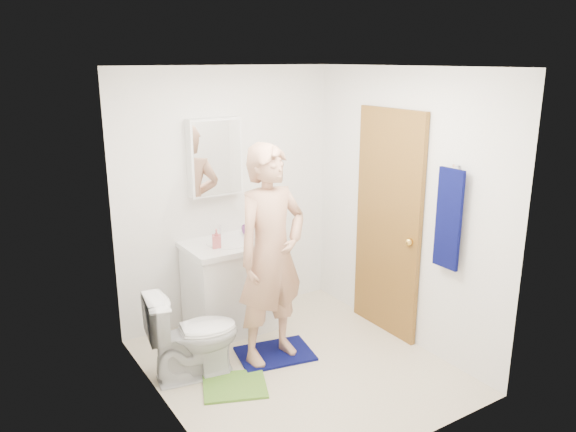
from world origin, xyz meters
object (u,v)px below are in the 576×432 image
at_px(vanity_cabinet, 230,289).
at_px(towel, 449,219).
at_px(toothbrush_cup, 248,230).
at_px(toilet, 193,334).
at_px(man, 271,255).
at_px(medicine_cabinet, 215,157).
at_px(soap_dispenser, 217,238).

relative_size(vanity_cabinet, towel, 1.00).
distance_m(towel, toothbrush_cup, 1.88).
relative_size(toilet, man, 0.40).
bearing_deg(man, toilet, 163.43).
bearing_deg(toothbrush_cup, vanity_cabinet, -156.09).
relative_size(towel, toilet, 1.10).
height_order(vanity_cabinet, towel, towel).
bearing_deg(toilet, towel, -107.24).
distance_m(toilet, toothbrush_cup, 1.24).
distance_m(medicine_cabinet, towel, 2.11).
xyz_separation_m(toilet, man, (0.66, -0.10, 0.56)).
bearing_deg(medicine_cabinet, towel, -55.39).
xyz_separation_m(medicine_cabinet, towel, (1.18, -1.71, -0.35)).
distance_m(towel, soap_dispenser, 1.97).
bearing_deg(toothbrush_cup, medicine_cabinet, 157.30).
xyz_separation_m(toilet, soap_dispenser, (0.47, 0.51, 0.57)).
xyz_separation_m(vanity_cabinet, man, (0.05, -0.68, 0.53)).
bearing_deg(toilet, medicine_cabinet, -28.06).
distance_m(vanity_cabinet, man, 0.86).
height_order(towel, man, man).
relative_size(toilet, soap_dispenser, 4.27).
relative_size(medicine_cabinet, toilet, 0.96).
bearing_deg(toothbrush_cup, toilet, -141.47).
xyz_separation_m(medicine_cabinet, toothbrush_cup, (0.26, -0.11, -0.70)).
xyz_separation_m(medicine_cabinet, soap_dispenser, (-0.15, -0.30, -0.66)).
height_order(vanity_cabinet, toilet, vanity_cabinet).
relative_size(vanity_cabinet, toothbrush_cup, 6.94).
bearing_deg(soap_dispenser, towel, -46.69).
distance_m(soap_dispenser, toothbrush_cup, 0.45).
relative_size(vanity_cabinet, soap_dispenser, 4.70).
height_order(vanity_cabinet, soap_dispenser, soap_dispenser).
relative_size(toilet, toothbrush_cup, 6.31).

